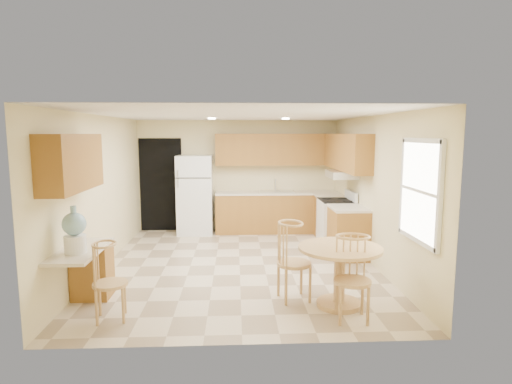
{
  "coord_description": "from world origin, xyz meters",
  "views": [
    {
      "loc": [
        -0.06,
        -6.99,
        2.21
      ],
      "look_at": [
        0.29,
        0.3,
        1.2
      ],
      "focal_mm": 30.0,
      "sensor_mm": 36.0,
      "label": 1
    }
  ],
  "objects_px": {
    "chair_table_a": "(295,255)",
    "water_crock": "(75,232)",
    "chair_table_b": "(355,273)",
    "stove": "(337,222)",
    "chair_desk": "(108,276)",
    "refrigerator": "(195,195)",
    "dining_table": "(340,267)"
  },
  "relations": [
    {
      "from": "chair_table_b",
      "to": "chair_desk",
      "type": "bearing_deg",
      "value": 1.91
    },
    {
      "from": "chair_table_a",
      "to": "water_crock",
      "type": "distance_m",
      "value": 2.75
    },
    {
      "from": "stove",
      "to": "chair_table_a",
      "type": "height_order",
      "value": "stove"
    },
    {
      "from": "chair_table_b",
      "to": "chair_table_a",
      "type": "bearing_deg",
      "value": -42.71
    },
    {
      "from": "refrigerator",
      "to": "dining_table",
      "type": "bearing_deg",
      "value": -62.16
    },
    {
      "from": "water_crock",
      "to": "dining_table",
      "type": "bearing_deg",
      "value": 1.38
    },
    {
      "from": "stove",
      "to": "chair_table_b",
      "type": "xyz_separation_m",
      "value": [
        -0.61,
        -3.48,
        0.14
      ]
    },
    {
      "from": "stove",
      "to": "chair_desk",
      "type": "relative_size",
      "value": 1.18
    },
    {
      "from": "chair_table_a",
      "to": "chair_table_b",
      "type": "distance_m",
      "value": 0.89
    },
    {
      "from": "chair_table_a",
      "to": "water_crock",
      "type": "height_order",
      "value": "water_crock"
    },
    {
      "from": "chair_desk",
      "to": "water_crock",
      "type": "relative_size",
      "value": 1.6
    },
    {
      "from": "chair_table_a",
      "to": "chair_table_b",
      "type": "relative_size",
      "value": 1.04
    },
    {
      "from": "dining_table",
      "to": "chair_table_a",
      "type": "relative_size",
      "value": 1.02
    },
    {
      "from": "stove",
      "to": "chair_table_b",
      "type": "bearing_deg",
      "value": -100.03
    },
    {
      "from": "refrigerator",
      "to": "stove",
      "type": "height_order",
      "value": "refrigerator"
    },
    {
      "from": "refrigerator",
      "to": "water_crock",
      "type": "xyz_separation_m",
      "value": [
        -1.05,
        -4.26,
        0.17
      ]
    },
    {
      "from": "stove",
      "to": "water_crock",
      "type": "height_order",
      "value": "water_crock"
    },
    {
      "from": "refrigerator",
      "to": "chair_table_a",
      "type": "height_order",
      "value": "refrigerator"
    },
    {
      "from": "chair_table_b",
      "to": "water_crock",
      "type": "distance_m",
      "value": 3.36
    },
    {
      "from": "chair_desk",
      "to": "chair_table_b",
      "type": "bearing_deg",
      "value": 76.44
    },
    {
      "from": "dining_table",
      "to": "chair_desk",
      "type": "distance_m",
      "value": 2.83
    },
    {
      "from": "chair_table_b",
      "to": "refrigerator",
      "type": "bearing_deg",
      "value": -59.24
    },
    {
      "from": "chair_table_a",
      "to": "chair_desk",
      "type": "height_order",
      "value": "chair_table_a"
    },
    {
      "from": "refrigerator",
      "to": "chair_table_a",
      "type": "xyz_separation_m",
      "value": [
        1.66,
        -4.03,
        -0.23
      ]
    },
    {
      "from": "stove",
      "to": "chair_desk",
      "type": "height_order",
      "value": "stove"
    },
    {
      "from": "dining_table",
      "to": "water_crock",
      "type": "relative_size",
      "value": 1.83
    },
    {
      "from": "refrigerator",
      "to": "chair_table_a",
      "type": "distance_m",
      "value": 4.37
    },
    {
      "from": "stove",
      "to": "refrigerator",
      "type": "bearing_deg",
      "value": 157.01
    },
    {
      "from": "refrigerator",
      "to": "chair_table_a",
      "type": "bearing_deg",
      "value": -67.63
    },
    {
      "from": "chair_table_b",
      "to": "water_crock",
      "type": "bearing_deg",
      "value": -2.38
    },
    {
      "from": "chair_table_a",
      "to": "chair_desk",
      "type": "bearing_deg",
      "value": -88.92
    },
    {
      "from": "dining_table",
      "to": "chair_table_b",
      "type": "distance_m",
      "value": 0.52
    }
  ]
}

